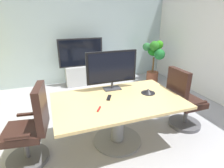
# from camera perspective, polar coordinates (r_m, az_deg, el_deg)

# --- Properties ---
(ground_plane) EXTENTS (6.86, 6.86, 0.00)m
(ground_plane) POSITION_cam_1_polar(r_m,az_deg,el_deg) (3.17, 0.97, -15.97)
(ground_plane) COLOR #99999E
(wall_back_glass_partition) EXTENTS (5.39, 0.10, 2.61)m
(wall_back_glass_partition) POSITION_cam_1_polar(r_m,az_deg,el_deg) (5.41, -10.40, 14.29)
(wall_back_glass_partition) COLOR #9EB2B7
(wall_back_glass_partition) RESTS_ON ground
(conference_table) EXTENTS (1.87, 1.16, 0.74)m
(conference_table) POSITION_cam_1_polar(r_m,az_deg,el_deg) (2.78, 1.77, -8.32)
(conference_table) COLOR tan
(conference_table) RESTS_ON ground
(office_chair_left) EXTENTS (0.63, 0.61, 1.09)m
(office_chair_left) POSITION_cam_1_polar(r_m,az_deg,el_deg) (2.71, -24.05, -13.46)
(office_chair_left) COLOR #4C4C51
(office_chair_left) RESTS_ON ground
(office_chair_right) EXTENTS (0.60, 0.57, 1.09)m
(office_chair_right) POSITION_cam_1_polar(r_m,az_deg,el_deg) (3.42, 21.38, -5.71)
(office_chair_right) COLOR #4C4C51
(office_chair_right) RESTS_ON ground
(tv_monitor) EXTENTS (0.84, 0.18, 0.64)m
(tv_monitor) POSITION_cam_1_polar(r_m,az_deg,el_deg) (2.94, -0.03, 4.99)
(tv_monitor) COLOR #333338
(tv_monitor) RESTS_ON conference_table
(wall_display_unit) EXTENTS (1.20, 0.36, 1.31)m
(wall_display_unit) POSITION_cam_1_polar(r_m,az_deg,el_deg) (5.23, -9.44, 4.46)
(wall_display_unit) COLOR #B7BABC
(wall_display_unit) RESTS_ON ground
(potted_plant) EXTENTS (0.51, 0.70, 1.22)m
(potted_plant) POSITION_cam_1_polar(r_m,az_deg,el_deg) (5.47, 13.07, 8.38)
(potted_plant) COLOR brown
(potted_plant) RESTS_ON ground
(conference_phone) EXTENTS (0.22, 0.22, 0.07)m
(conference_phone) POSITION_cam_1_polar(r_m,az_deg,el_deg) (2.94, 11.25, -2.25)
(conference_phone) COLOR black
(conference_phone) RESTS_ON conference_table
(remote_control) EXTENTS (0.12, 0.17, 0.02)m
(remote_control) POSITION_cam_1_polar(r_m,az_deg,el_deg) (2.72, -0.95, -4.28)
(remote_control) COLOR black
(remote_control) RESTS_ON conference_table
(whiteboard_marker) EXTENTS (0.09, 0.12, 0.02)m
(whiteboard_marker) POSITION_cam_1_polar(r_m,az_deg,el_deg) (2.41, -4.09, -7.81)
(whiteboard_marker) COLOR red
(whiteboard_marker) RESTS_ON conference_table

